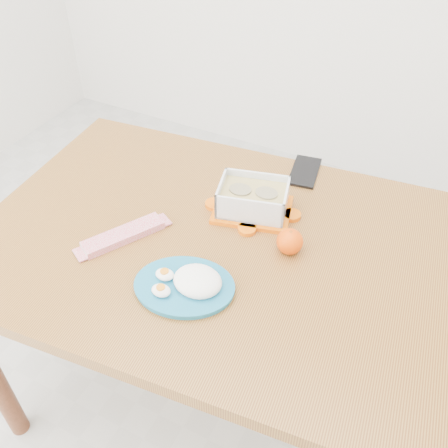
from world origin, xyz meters
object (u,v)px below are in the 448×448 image
at_px(orange_fruit, 290,242).
at_px(smartphone, 305,172).
at_px(dining_table, 224,264).
at_px(food_container, 253,199).
at_px(rice_plate, 188,283).

xyz_separation_m(orange_fruit, smartphone, (-0.08, 0.35, -0.03)).
distance_m(dining_table, orange_fruit, 0.21).
relative_size(dining_table, orange_fruit, 20.57).
bearing_deg(dining_table, orange_fruit, 8.76).
height_order(dining_table, smartphone, smartphone).
xyz_separation_m(dining_table, food_container, (0.02, 0.15, 0.13)).
bearing_deg(food_container, smartphone, 60.26).
bearing_deg(orange_fruit, smartphone, 103.61).
relative_size(dining_table, smartphone, 8.76).
distance_m(dining_table, rice_plate, 0.22).
height_order(food_container, smartphone, food_container).
bearing_deg(orange_fruit, dining_table, -165.57).
xyz_separation_m(dining_table, rice_plate, (0.00, -0.19, 0.11)).
bearing_deg(smartphone, food_container, -114.60).
bearing_deg(food_container, orange_fruit, -48.96).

